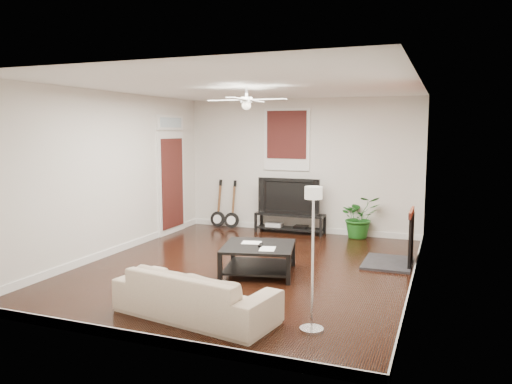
{
  "coord_description": "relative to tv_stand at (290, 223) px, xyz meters",
  "views": [
    {
      "loc": [
        2.87,
        -7.04,
        2.14
      ],
      "look_at": [
        0.0,
        0.4,
        1.15
      ],
      "focal_mm": 34.82,
      "sensor_mm": 36.0,
      "label": 1
    }
  ],
  "objects": [
    {
      "name": "room",
      "position": [
        0.16,
        -2.78,
        1.2
      ],
      "size": [
        5.01,
        6.01,
        2.81
      ],
      "color": "black",
      "rests_on": "ground"
    },
    {
      "name": "brick_accent",
      "position": [
        2.64,
        -1.78,
        1.2
      ],
      "size": [
        0.02,
        2.2,
        2.8
      ],
      "primitive_type": "cube",
      "color": "brown",
      "rests_on": "floor"
    },
    {
      "name": "fireplace",
      "position": [
        2.36,
        -1.78,
        0.26
      ],
      "size": [
        0.8,
        1.1,
        0.92
      ],
      "primitive_type": "cube",
      "color": "black",
      "rests_on": "floor"
    },
    {
      "name": "window_back",
      "position": [
        -0.14,
        0.19,
        1.75
      ],
      "size": [
        1.0,
        0.06,
        1.3
      ],
      "primitive_type": "cube",
      "color": "#37100F",
      "rests_on": "wall_back"
    },
    {
      "name": "door_left",
      "position": [
        -2.3,
        -0.88,
        1.05
      ],
      "size": [
        0.08,
        1.0,
        2.5
      ],
      "primitive_type": "cube",
      "color": "white",
      "rests_on": "wall_left"
    },
    {
      "name": "tv_stand",
      "position": [
        0.0,
        0.0,
        0.0
      ],
      "size": [
        1.46,
        0.39,
        0.41
      ],
      "primitive_type": "cube",
      "color": "black",
      "rests_on": "floor"
    },
    {
      "name": "tv",
      "position": [
        0.0,
        0.02,
        0.58
      ],
      "size": [
        1.31,
        0.17,
        0.75
      ],
      "primitive_type": "imported",
      "color": "black",
      "rests_on": "tv_stand"
    },
    {
      "name": "coffee_table",
      "position": [
        0.45,
        -3.02,
        0.01
      ],
      "size": [
        1.24,
        1.24,
        0.44
      ],
      "primitive_type": "cube",
      "rotation": [
        0.0,
        0.0,
        0.22
      ],
      "color": "black",
      "rests_on": "floor"
    },
    {
      "name": "sofa",
      "position": [
        0.39,
        -4.93,
        0.08
      ],
      "size": [
        2.03,
        1.08,
        0.56
      ],
      "primitive_type": "imported",
      "rotation": [
        0.0,
        0.0,
        2.96
      ],
      "color": "#BCA78D",
      "rests_on": "floor"
    },
    {
      "name": "floor_lamp",
      "position": [
        1.74,
        -4.83,
        0.58
      ],
      "size": [
        0.3,
        0.3,
        1.57
      ],
      "primitive_type": null,
      "rotation": [
        0.0,
        0.0,
        -0.18
      ],
      "color": "silver",
      "rests_on": "floor"
    },
    {
      "name": "potted_plant",
      "position": [
        1.44,
        0.04,
        0.22
      ],
      "size": [
        0.99,
        0.94,
        0.86
      ],
      "primitive_type": "imported",
      "rotation": [
        0.0,
        0.0,
        0.47
      ],
      "color": "#1D611B",
      "rests_on": "floor"
    },
    {
      "name": "guitar_left",
      "position": [
        -1.66,
        -0.03,
        0.33
      ],
      "size": [
        0.34,
        0.24,
        1.07
      ],
      "primitive_type": null,
      "rotation": [
        0.0,
        0.0,
        0.03
      ],
      "color": "black",
      "rests_on": "floor"
    },
    {
      "name": "guitar_right",
      "position": [
        -1.31,
        -0.06,
        0.33
      ],
      "size": [
        0.36,
        0.28,
        1.07
      ],
      "primitive_type": null,
      "rotation": [
        0.0,
        0.0,
        0.13
      ],
      "color": "black",
      "rests_on": "floor"
    },
    {
      "name": "ceiling_fan",
      "position": [
        0.16,
        -2.78,
        2.4
      ],
      "size": [
        1.24,
        1.24,
        0.32
      ],
      "primitive_type": null,
      "color": "white",
      "rests_on": "ceiling"
    }
  ]
}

